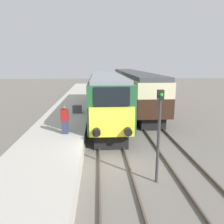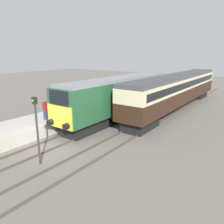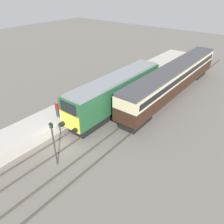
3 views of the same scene
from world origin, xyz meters
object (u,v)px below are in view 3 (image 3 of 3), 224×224
Objects in this scene: locomotive at (116,92)px; signal_post at (54,141)px; luggage_crate at (96,96)px; passenger_carriage at (174,77)px; person_on_platform at (58,109)px.

locomotive is 3.64× the size of signal_post.
locomotive is at bearing 99.58° from signal_post.
locomotive is 20.60× the size of luggage_crate.
passenger_carriage is 13.13× the size of person_on_platform.
locomotive is at bearing 17.17° from luggage_crate.
passenger_carriage is 14.97m from person_on_platform.
passenger_carriage is 5.48× the size of signal_post.
locomotive is 10.22m from signal_post.
locomotive is 0.66× the size of passenger_carriage.
luggage_crate is at bearing -162.83° from locomotive.
passenger_carriage is at bearing 66.10° from person_on_platform.
passenger_carriage is 17.67m from signal_post.
signal_post is (4.36, -3.91, 0.56)m from person_on_platform.
passenger_carriage is at bearing 84.48° from signal_post.
person_on_platform reaches higher than luggage_crate.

